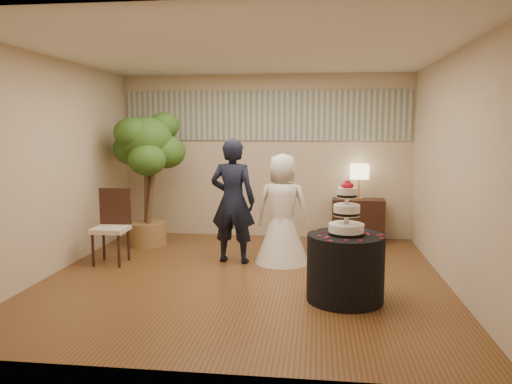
# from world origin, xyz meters

# --- Properties ---
(floor) EXTENTS (5.00, 5.00, 0.00)m
(floor) POSITION_xyz_m (0.00, 0.00, 0.00)
(floor) COLOR brown
(floor) RESTS_ON ground
(ceiling) EXTENTS (5.00, 5.00, 0.00)m
(ceiling) POSITION_xyz_m (0.00, 0.00, 2.80)
(ceiling) COLOR white
(ceiling) RESTS_ON wall_back
(wall_back) EXTENTS (5.00, 0.06, 2.80)m
(wall_back) POSITION_xyz_m (0.00, 2.50, 1.40)
(wall_back) COLOR #C9B395
(wall_back) RESTS_ON ground
(wall_front) EXTENTS (5.00, 0.06, 2.80)m
(wall_front) POSITION_xyz_m (0.00, -2.50, 1.40)
(wall_front) COLOR #C9B395
(wall_front) RESTS_ON ground
(wall_left) EXTENTS (0.06, 5.00, 2.80)m
(wall_left) POSITION_xyz_m (-2.50, 0.00, 1.40)
(wall_left) COLOR #C9B395
(wall_left) RESTS_ON ground
(wall_right) EXTENTS (0.06, 5.00, 2.80)m
(wall_right) POSITION_xyz_m (2.50, 0.00, 1.40)
(wall_right) COLOR #C9B395
(wall_right) RESTS_ON ground
(mural_border) EXTENTS (4.90, 0.02, 0.85)m
(mural_border) POSITION_xyz_m (0.00, 2.48, 2.10)
(mural_border) COLOR #9BA08E
(mural_border) RESTS_ON wall_back
(groom) EXTENTS (0.68, 0.49, 1.75)m
(groom) POSITION_xyz_m (-0.27, 0.73, 0.88)
(groom) COLOR black
(groom) RESTS_ON floor
(bride) EXTENTS (0.88, 0.88, 1.54)m
(bride) POSITION_xyz_m (0.43, 0.79, 0.77)
(bride) COLOR white
(bride) RESTS_ON floor
(cake_table) EXTENTS (0.88, 0.88, 0.74)m
(cake_table) POSITION_xyz_m (1.22, -0.69, 0.37)
(cake_table) COLOR black
(cake_table) RESTS_ON floor
(wedding_cake) EXTENTS (0.39, 0.39, 0.60)m
(wedding_cake) POSITION_xyz_m (1.22, -0.69, 1.04)
(wedding_cake) COLOR white
(wedding_cake) RESTS_ON cake_table
(console) EXTENTS (0.88, 0.43, 0.71)m
(console) POSITION_xyz_m (1.59, 2.27, 0.36)
(console) COLOR black
(console) RESTS_ON floor
(table_lamp) EXTENTS (0.29, 0.29, 0.58)m
(table_lamp) POSITION_xyz_m (1.59, 2.27, 1.00)
(table_lamp) COLOR beige
(table_lamp) RESTS_ON console
(ficus_tree) EXTENTS (1.38, 1.38, 2.19)m
(ficus_tree) POSITION_xyz_m (-1.80, 1.56, 1.09)
(ficus_tree) COLOR #325B1C
(ficus_tree) RESTS_ON floor
(side_chair) EXTENTS (0.48, 0.50, 1.04)m
(side_chair) POSITION_xyz_m (-1.95, 0.43, 0.52)
(side_chair) COLOR black
(side_chair) RESTS_ON floor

